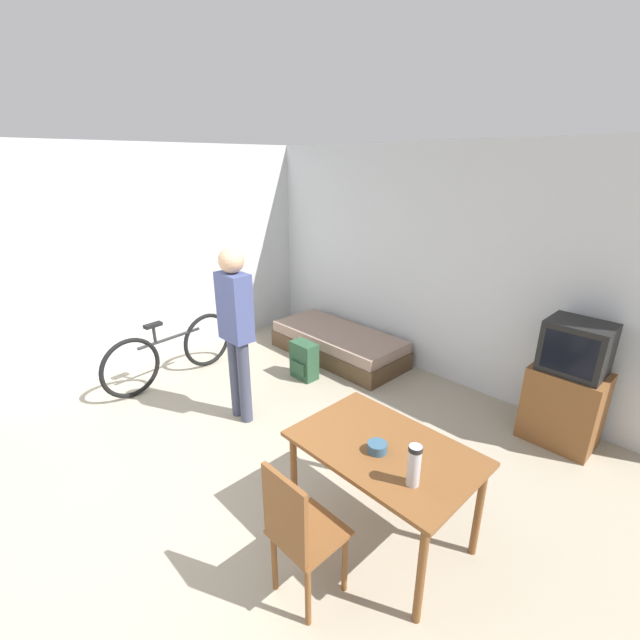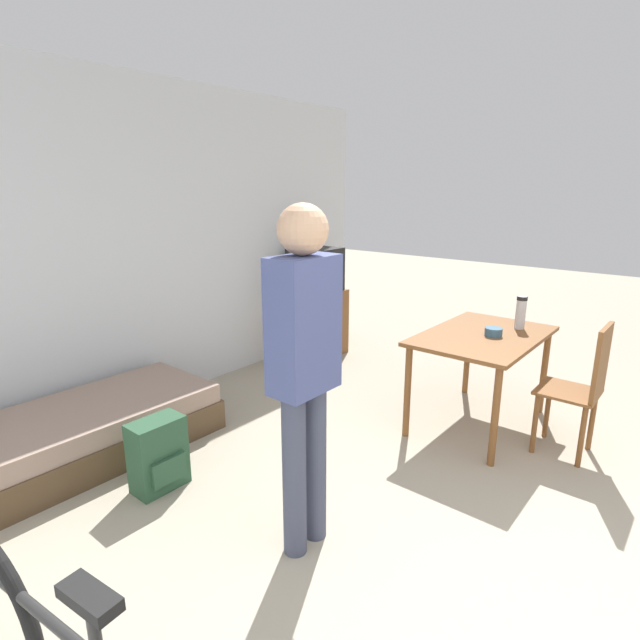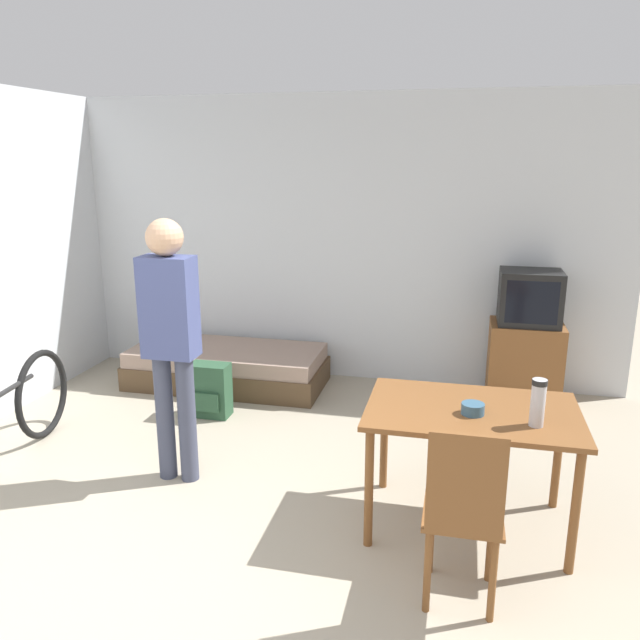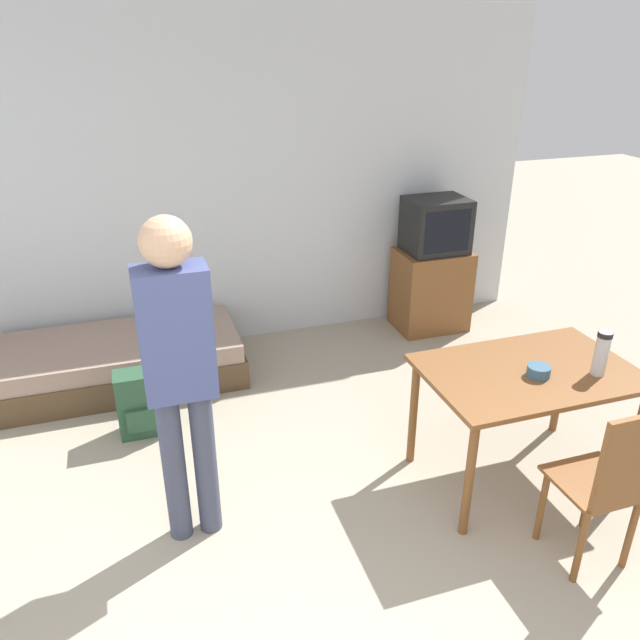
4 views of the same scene
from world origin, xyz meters
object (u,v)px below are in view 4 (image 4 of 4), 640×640
Objects in this scene: tv at (432,269)px; backpack at (143,403)px; person_standing at (179,363)px; thermos_flask at (602,351)px; dining_table at (527,383)px; mate_bowl at (539,371)px; daybed at (119,362)px; wooden_chair at (609,481)px.

backpack is at bearing -160.78° from tv.
person_standing reaches higher than thermos_flask.
dining_table is 2.46m from backpack.
thermos_flask is (0.33, -0.16, 0.23)m from dining_table.
person_standing is 13.80× the size of mate_bowl.
dining_table is (2.25, -1.91, 0.47)m from daybed.
person_standing is at bearing 175.89° from dining_table.
mate_bowl is at bearing 165.81° from thermos_flask.
daybed is at bearing 139.71° from dining_table.
tv is at bearing 77.08° from dining_table.
dining_table is 0.74m from wooden_chair.
tv reaches higher than thermos_flask.
dining_table is 0.14m from mate_bowl.
thermos_flask is 2.04× the size of mate_bowl.
mate_bowl is (2.25, -1.98, 0.60)m from daybed.
wooden_chair is at bearing -49.94° from daybed.
daybed is 4.03× the size of backpack.
person_standing reaches higher than dining_table.
tv is 2.22m from mate_bowl.
mate_bowl is (-0.48, -2.15, 0.22)m from tv.
daybed is at bearing -176.40° from tv.
person_standing is 1.95m from mate_bowl.
mate_bowl is (0.03, 0.65, 0.24)m from wooden_chair.
daybed is 1.05× the size of person_standing.
tv is at bearing 86.19° from thermos_flask.
dining_table is 2.61× the size of backpack.
dining_table is 1.96m from person_standing.
mate_bowl reaches higher than dining_table.
wooden_chair is 0.54× the size of person_standing.
mate_bowl is at bearing -30.58° from backpack.
backpack is at bearing 149.42° from mate_bowl.
tv is 3.12m from person_standing.
person_standing is (-1.88, 0.87, 0.51)m from wooden_chair.
thermos_flask reaches higher than mate_bowl.
thermos_flask is at bearing -25.96° from dining_table.
dining_table is 0.68× the size of person_standing.
tv reaches higher than wooden_chair.
backpack reaches higher than daybed.
backpack is (-2.11, 1.25, -0.55)m from mate_bowl.
mate_bowl is (-0.33, 0.08, -0.11)m from thermos_flask.
thermos_flask reaches higher than wooden_chair.
thermos_flask is at bearing 57.82° from wooden_chair.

